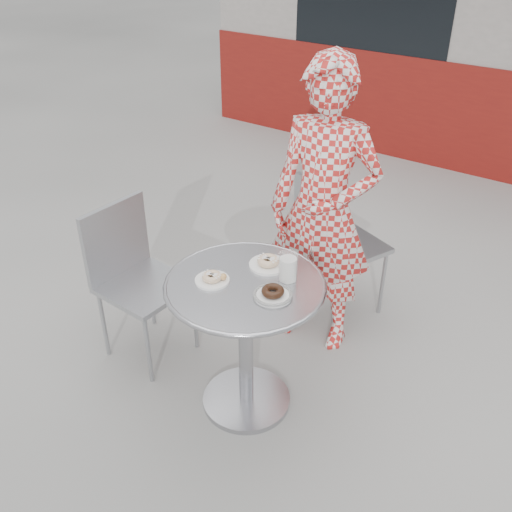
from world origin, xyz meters
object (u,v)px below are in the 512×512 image
Objects in this scene: plate_near at (213,278)px; bistro_table at (245,315)px; chair_left at (147,312)px; seated_person at (323,211)px; chair_far at (339,271)px; milk_cup at (288,268)px; plate_far at (268,263)px; plate_checker at (273,294)px.

bistro_table is at bearing 29.99° from plate_near.
chair_left is 1.13m from seated_person.
chair_far is 1.03× the size of chair_left.
chair_left is 1.01m from milk_cup.
milk_cup is at bearing 122.48° from chair_far.
bistro_table is 1.03m from chair_far.
chair_left is at bearing -166.83° from plate_far.
plate_near is at bearing -96.20° from chair_left.
milk_cup is at bearing -17.31° from plate_far.
seated_person reaches higher than chair_left.
chair_far is at bearing 90.39° from bistro_table.
bistro_table is 0.76m from chair_left.
plate_checker reaches higher than bistro_table.
chair_left is 0.54× the size of seated_person.
chair_left reaches higher than plate_checker.
plate_near is (-0.12, -1.06, 0.49)m from chair_far.
chair_far reaches higher than plate_far.
chair_left reaches higher than bistro_table.
chair_far is 1.02m from milk_cup.
plate_near is (-0.14, -0.78, -0.05)m from seated_person.
bistro_table is at bearing -88.56° from chair_left.
milk_cup is at bearing -79.19° from chair_left.
seated_person is 0.73m from plate_checker.
chair_left is at bearing 178.87° from bistro_table.
plate_far is 1.34× the size of milk_cup.
chair_left reaches higher than plate_far.
plate_checker is 1.28× the size of milk_cup.
bistro_table is 0.75m from seated_person.
plate_checker reaches higher than plate_near.
plate_far is at bearing 88.06° from bistro_table.
bistro_table is 0.32m from milk_cup.
milk_cup is (0.14, -0.57, -0.01)m from seated_person.
chair_left is 5.07× the size of plate_checker.
chair_left is (-0.70, 0.01, -0.30)m from bistro_table.
milk_cup is at bearing 37.64° from plate_near.
plate_checker is (0.86, -0.03, 0.50)m from chair_left.
chair_far is 0.95m from plate_far.
bistro_table is 0.46× the size of seated_person.
seated_person is 10.37× the size of plate_near.
plate_checker is (0.29, 0.06, -0.00)m from plate_near.
chair_left is 5.58× the size of plate_near.
seated_person is at bearing -43.15° from chair_left.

